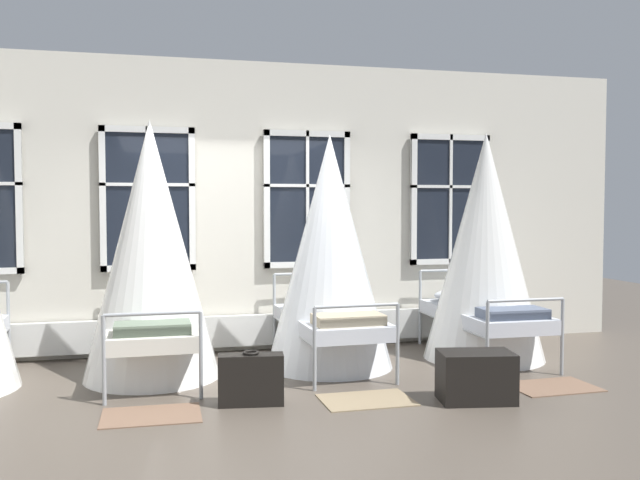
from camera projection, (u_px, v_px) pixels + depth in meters
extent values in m
plane|color=brown|center=(246.00, 378.00, 6.90)|extent=(19.07, 19.07, 0.00)
cube|color=beige|center=(229.00, 207.00, 8.18)|extent=(10.11, 0.10, 3.41)
cube|color=silver|center=(19.00, 199.00, 7.51)|extent=(0.07, 0.06, 1.63)
cube|color=black|center=(148.00, 199.00, 7.84)|extent=(1.05, 0.02, 1.63)
cube|color=silver|center=(149.00, 268.00, 7.88)|extent=(1.05, 0.06, 0.07)
cube|color=silver|center=(147.00, 130.00, 7.80)|extent=(1.05, 0.06, 0.07)
cube|color=silver|center=(103.00, 199.00, 7.72)|extent=(0.07, 0.06, 1.63)
cube|color=silver|center=(192.00, 199.00, 7.96)|extent=(0.07, 0.06, 1.63)
cube|color=silver|center=(148.00, 199.00, 7.84)|extent=(0.04, 0.06, 1.63)
cube|color=silver|center=(148.00, 185.00, 7.83)|extent=(1.05, 0.06, 0.04)
cube|color=black|center=(307.00, 199.00, 8.29)|extent=(1.05, 0.02, 1.63)
cube|color=silver|center=(307.00, 264.00, 8.33)|extent=(1.05, 0.06, 0.07)
cube|color=silver|center=(307.00, 134.00, 8.25)|extent=(1.05, 0.06, 0.07)
cube|color=silver|center=(267.00, 199.00, 8.17)|extent=(0.07, 0.06, 1.63)
cube|color=silver|center=(347.00, 199.00, 8.41)|extent=(0.07, 0.06, 1.63)
cube|color=silver|center=(307.00, 199.00, 8.29)|extent=(0.04, 0.06, 1.63)
cube|color=silver|center=(307.00, 186.00, 8.28)|extent=(1.05, 0.06, 0.04)
cube|color=black|center=(450.00, 200.00, 8.74)|extent=(1.05, 0.02, 1.63)
cube|color=silver|center=(449.00, 261.00, 8.78)|extent=(1.05, 0.06, 0.07)
cube|color=silver|center=(451.00, 137.00, 8.70)|extent=(1.05, 0.06, 0.07)
cube|color=silver|center=(414.00, 200.00, 8.62)|extent=(0.07, 0.06, 1.63)
cube|color=silver|center=(486.00, 200.00, 8.86)|extent=(0.07, 0.06, 1.63)
cube|color=silver|center=(450.00, 200.00, 8.74)|extent=(0.04, 0.06, 1.63)
cube|color=silver|center=(450.00, 187.00, 8.73)|extent=(1.05, 0.06, 0.04)
cube|color=silver|center=(231.00, 331.00, 8.12)|extent=(6.15, 0.10, 0.36)
cylinder|color=#9EA3A8|center=(9.00, 324.00, 7.39)|extent=(0.04, 0.04, 0.91)
cylinder|color=#9EA3A8|center=(113.00, 319.00, 7.71)|extent=(0.04, 0.04, 0.91)
cylinder|color=#9EA3A8|center=(188.00, 316.00, 7.91)|extent=(0.04, 0.04, 0.91)
cylinder|color=#9EA3A8|center=(104.00, 361.00, 5.96)|extent=(0.04, 0.04, 0.78)
cylinder|color=#9EA3A8|center=(201.00, 355.00, 6.16)|extent=(0.04, 0.04, 0.78)
cylinder|color=#9EA3A8|center=(109.00, 339.00, 6.83)|extent=(0.04, 1.81, 0.03)
cylinder|color=#9EA3A8|center=(194.00, 335.00, 7.03)|extent=(0.04, 1.81, 0.03)
cylinder|color=#9EA3A8|center=(151.00, 278.00, 7.78)|extent=(0.82, 0.03, 0.03)
cylinder|color=#9EA3A8|center=(153.00, 314.00, 6.04)|extent=(0.82, 0.03, 0.03)
cube|color=silver|center=(152.00, 329.00, 6.93)|extent=(0.85, 1.83, 0.15)
ellipsoid|color=silver|center=(151.00, 305.00, 7.57)|extent=(0.63, 0.40, 0.14)
cube|color=slate|center=(153.00, 328.00, 6.30)|extent=(0.68, 0.36, 0.10)
cone|color=white|center=(151.00, 249.00, 6.89)|extent=(1.34, 1.34, 2.57)
cylinder|color=#9EA3A8|center=(274.00, 313.00, 8.16)|extent=(0.04, 0.04, 0.91)
cylinder|color=#9EA3A8|center=(341.00, 310.00, 8.38)|extent=(0.04, 0.04, 0.91)
cylinder|color=#9EA3A8|center=(315.00, 349.00, 6.42)|extent=(0.04, 0.04, 0.78)
cylinder|color=#9EA3A8|center=(398.00, 344.00, 6.64)|extent=(0.04, 0.04, 0.78)
cylinder|color=#9EA3A8|center=(292.00, 330.00, 7.29)|extent=(0.08, 1.81, 0.03)
cylinder|color=#9EA3A8|center=(366.00, 326.00, 7.51)|extent=(0.08, 1.81, 0.03)
cylinder|color=#9EA3A8|center=(308.00, 274.00, 8.25)|extent=(0.82, 0.06, 0.03)
cylinder|color=#9EA3A8|center=(357.00, 306.00, 6.51)|extent=(0.82, 0.06, 0.03)
cube|color=silver|center=(330.00, 321.00, 7.40)|extent=(0.89, 1.85, 0.15)
ellipsoid|color=beige|center=(313.00, 300.00, 8.03)|extent=(0.64, 0.42, 0.14)
cube|color=tan|center=(348.00, 319.00, 6.77)|extent=(0.69, 0.38, 0.10)
cone|color=white|center=(330.00, 251.00, 7.36)|extent=(1.34, 1.34, 2.47)
cylinder|color=#9EA3A8|center=(420.00, 308.00, 8.59)|extent=(0.04, 0.04, 0.91)
cylinder|color=#9EA3A8|center=(481.00, 305.00, 8.78)|extent=(0.04, 0.04, 0.91)
cylinder|color=#9EA3A8|center=(487.00, 341.00, 6.83)|extent=(0.04, 0.04, 0.78)
cylinder|color=#9EA3A8|center=(562.00, 337.00, 7.02)|extent=(0.04, 0.04, 0.78)
cylinder|color=#9EA3A8|center=(450.00, 323.00, 7.71)|extent=(0.06, 1.81, 0.03)
cylinder|color=#9EA3A8|center=(517.00, 321.00, 7.90)|extent=(0.06, 1.81, 0.03)
cylinder|color=#9EA3A8|center=(451.00, 270.00, 8.66)|extent=(0.82, 0.05, 0.03)
cylinder|color=#9EA3A8|center=(526.00, 300.00, 6.90)|extent=(0.82, 0.05, 0.03)
cube|color=silver|center=(484.00, 315.00, 7.80)|extent=(0.87, 1.85, 0.15)
ellipsoid|color=silver|center=(459.00, 295.00, 8.44)|extent=(0.64, 0.41, 0.14)
cube|color=slate|center=(513.00, 313.00, 7.16)|extent=(0.68, 0.37, 0.10)
cone|color=white|center=(485.00, 246.00, 7.76)|extent=(1.34, 1.34, 2.53)
cube|color=brown|center=(151.00, 415.00, 5.67)|extent=(0.81, 0.57, 0.01)
cube|color=#8E7A5B|center=(367.00, 400.00, 6.12)|extent=(0.81, 0.57, 0.01)
cube|color=brown|center=(553.00, 387.00, 6.57)|extent=(0.82, 0.58, 0.01)
cube|color=black|center=(251.00, 380.00, 5.98)|extent=(0.58, 0.27, 0.44)
cube|color=tan|center=(251.00, 377.00, 6.09)|extent=(0.50, 0.08, 0.03)
torus|color=black|center=(251.00, 353.00, 5.97)|extent=(0.16, 0.16, 0.02)
cube|color=black|center=(476.00, 377.00, 6.09)|extent=(0.70, 0.50, 0.44)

